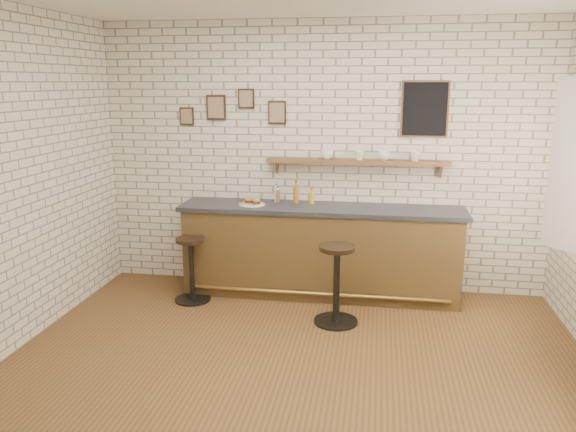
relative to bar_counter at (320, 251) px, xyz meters
name	(u,v)px	position (x,y,z in m)	size (l,w,h in m)	color
ground	(295,367)	(-0.03, -1.70, -0.51)	(5.00, 5.00, 0.00)	brown
bar_counter	(320,251)	(0.00, 0.00, 0.00)	(3.10, 0.65, 1.01)	brown
sandwich_plate	(252,204)	(-0.76, -0.04, 0.51)	(0.28, 0.28, 0.01)	white
ciabatta_sandwich	(253,201)	(-0.75, -0.04, 0.55)	(0.21, 0.15, 0.07)	tan
potato_chips	(251,204)	(-0.77, -0.04, 0.52)	(0.26, 0.18, 0.00)	#E0A24F
bitters_bottle_brown	(278,196)	(-0.51, 0.14, 0.58)	(0.06, 0.06, 0.19)	brown
bitters_bottle_white	(277,195)	(-0.51, 0.14, 0.59)	(0.05, 0.05, 0.21)	silver
bitters_bottle_amber	(296,194)	(-0.30, 0.14, 0.61)	(0.06, 0.06, 0.26)	#A6641A
condiment_bottle_yellow	(312,197)	(-0.12, 0.14, 0.58)	(0.05, 0.05, 0.17)	gold
bar_stool_left	(191,267)	(-1.36, -0.41, -0.13)	(0.39, 0.39, 0.71)	black
bar_stool_right	(337,282)	(0.24, -0.75, -0.08)	(0.44, 0.44, 0.79)	black
wall_shelf	(357,162)	(0.37, 0.20, 0.97)	(2.00, 0.18, 0.18)	brown
shelf_cup_a	(327,155)	(0.04, 0.20, 1.05)	(0.13, 0.13, 0.11)	white
shelf_cup_b	(360,155)	(0.39, 0.20, 1.05)	(0.11, 0.11, 0.10)	white
shelf_cup_c	(383,156)	(0.65, 0.20, 1.05)	(0.13, 0.13, 0.11)	white
shelf_cup_d	(415,157)	(0.98, 0.20, 1.05)	(0.11, 0.11, 0.10)	white
back_wall_decor	(343,109)	(0.19, 0.28, 1.54)	(2.96, 0.02, 0.56)	black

